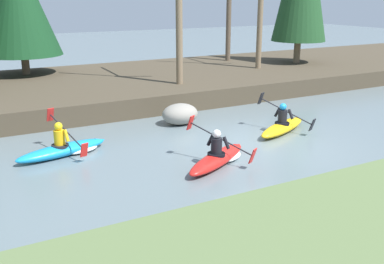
# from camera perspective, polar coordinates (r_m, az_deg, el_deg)

# --- Properties ---
(ground_plane) EXTENTS (90.00, 90.00, 0.00)m
(ground_plane) POSITION_cam_1_polar(r_m,az_deg,el_deg) (14.00, 8.77, -1.47)
(ground_plane) COLOR slate
(riverbank_far) EXTENTS (44.00, 9.29, 0.76)m
(riverbank_far) POSITION_cam_1_polar(r_m,az_deg,el_deg) (21.62, -5.87, 6.25)
(riverbank_far) COLOR #473D2D
(riverbank_far) RESTS_ON ground
(conifer_tree_centre) EXTENTS (3.57, 3.57, 5.76)m
(conifer_tree_centre) POSITION_cam_1_polar(r_m,az_deg,el_deg) (22.75, -21.15, 15.17)
(conifer_tree_centre) COLOR brown
(conifer_tree_centre) RESTS_ON riverbank_far
(bare_tree_upstream) EXTENTS (3.61, 3.57, 6.55)m
(bare_tree_upstream) POSITION_cam_1_polar(r_m,az_deg,el_deg) (18.98, -1.67, 15.38)
(bare_tree_upstream) COLOR #7A664C
(bare_tree_upstream) RESTS_ON riverbank_far
(bare_tree_mid_upstream) EXTENTS (3.32, 3.28, 5.99)m
(bare_tree_mid_upstream) POSITION_cam_1_polar(r_m,az_deg,el_deg) (23.49, 8.64, 14.88)
(bare_tree_mid_upstream) COLOR #7A664C
(bare_tree_mid_upstream) RESTS_ON riverbank_far
(kayaker_lead) EXTENTS (2.71, 1.96, 1.20)m
(kayaker_lead) POSITION_cam_1_polar(r_m,az_deg,el_deg) (15.23, 11.47, 0.78)
(kayaker_lead) COLOR yellow
(kayaker_lead) RESTS_ON ground
(kayaker_middle) EXTENTS (2.64, 1.97, 1.20)m
(kayaker_middle) POSITION_cam_1_polar(r_m,az_deg,el_deg) (12.19, 3.47, -3.14)
(kayaker_middle) COLOR red
(kayaker_middle) RESTS_ON ground
(kayaker_trailing) EXTENTS (2.78, 2.05, 1.20)m
(kayaker_trailing) POSITION_cam_1_polar(r_m,az_deg,el_deg) (13.30, -15.72, -2.02)
(kayaker_trailing) COLOR #1993D6
(kayaker_trailing) RESTS_ON ground
(boulder_midstream) EXTENTS (1.31, 1.03, 0.74)m
(boulder_midstream) POSITION_cam_1_polar(r_m,az_deg,el_deg) (15.83, -1.53, 2.30)
(boulder_midstream) COLOR gray
(boulder_midstream) RESTS_ON ground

